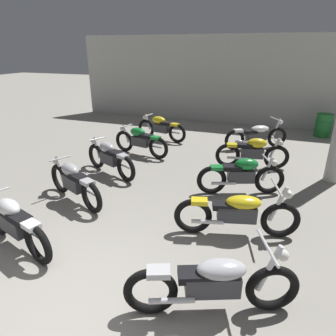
# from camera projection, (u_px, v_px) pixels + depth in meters

# --- Properties ---
(ground_plane) EXTENTS (60.00, 60.00, 0.00)m
(ground_plane) POSITION_uv_depth(u_px,v_px,m) (63.00, 320.00, 3.61)
(ground_plane) COLOR gray
(back_wall) EXTENTS (13.30, 0.24, 3.60)m
(back_wall) POSITION_uv_depth(u_px,v_px,m) (226.00, 80.00, 12.46)
(back_wall) COLOR #B2B2AD
(back_wall) RESTS_ON ground
(motorcycle_left_row_0) EXTENTS (1.91, 0.74, 0.88)m
(motorcycle_left_row_0) POSITION_uv_depth(u_px,v_px,m) (14.00, 223.00, 4.78)
(motorcycle_left_row_0) COLOR black
(motorcycle_left_row_0) RESTS_ON ground
(motorcycle_left_row_1) EXTENTS (1.84, 0.91, 0.88)m
(motorcycle_left_row_1) POSITION_uv_depth(u_px,v_px,m) (74.00, 182.00, 6.23)
(motorcycle_left_row_1) COLOR black
(motorcycle_left_row_1) RESTS_ON ground
(motorcycle_left_row_2) EXTENTS (1.84, 0.91, 0.88)m
(motorcycle_left_row_2) POSITION_uv_depth(u_px,v_px,m) (110.00, 157.00, 7.61)
(motorcycle_left_row_2) COLOR black
(motorcycle_left_row_2) RESTS_ON ground
(motorcycle_left_row_3) EXTENTS (1.95, 0.61, 0.88)m
(motorcycle_left_row_3) POSITION_uv_depth(u_px,v_px,m) (140.00, 141.00, 8.99)
(motorcycle_left_row_3) COLOR black
(motorcycle_left_row_3) RESTS_ON ground
(motorcycle_left_row_4) EXTENTS (1.95, 0.58, 0.88)m
(motorcycle_left_row_4) POSITION_uv_depth(u_px,v_px,m) (161.00, 127.00, 10.46)
(motorcycle_left_row_4) COLOR black
(motorcycle_left_row_4) RESTS_ON ground
(motorcycle_right_row_0) EXTENTS (2.05, 1.00, 0.97)m
(motorcycle_right_row_0) POSITION_uv_depth(u_px,v_px,m) (213.00, 283.00, 3.57)
(motorcycle_right_row_0) COLOR black
(motorcycle_right_row_0) RESTS_ON ground
(motorcycle_right_row_1) EXTENTS (2.13, 0.85, 0.97)m
(motorcycle_right_row_1) POSITION_uv_depth(u_px,v_px,m) (237.00, 212.00, 5.09)
(motorcycle_right_row_1) COLOR black
(motorcycle_right_row_1) RESTS_ON ground
(motorcycle_right_row_2) EXTENTS (1.88, 0.81, 0.88)m
(motorcycle_right_row_2) POSITION_uv_depth(u_px,v_px,m) (241.00, 175.00, 6.57)
(motorcycle_right_row_2) COLOR black
(motorcycle_right_row_2) RESTS_ON ground
(motorcycle_right_row_3) EXTENTS (1.94, 0.66, 0.88)m
(motorcycle_right_row_3) POSITION_uv_depth(u_px,v_px,m) (253.00, 152.00, 8.00)
(motorcycle_right_row_3) COLOR black
(motorcycle_right_row_3) RESTS_ON ground
(motorcycle_right_row_4) EXTENTS (1.91, 1.23, 0.97)m
(motorcycle_right_row_4) POSITION_uv_depth(u_px,v_px,m) (257.00, 135.00, 9.58)
(motorcycle_right_row_4) COLOR black
(motorcycle_right_row_4) RESTS_ON ground
(oil_drum) EXTENTS (0.59, 0.59, 0.85)m
(oil_drum) POSITION_uv_depth(u_px,v_px,m) (323.00, 125.00, 10.90)
(oil_drum) COLOR #1E722D
(oil_drum) RESTS_ON ground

